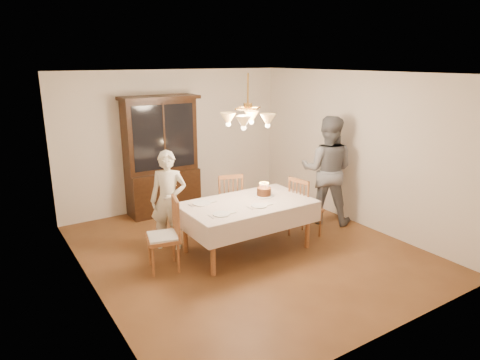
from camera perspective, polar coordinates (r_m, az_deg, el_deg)
ground at (r=6.56m, az=0.95°, el=-9.26°), size 5.00×5.00×0.00m
room_shell at (r=6.06m, az=1.02°, el=4.40°), size 5.00×5.00×5.00m
dining_table at (r=6.30m, az=0.98°, el=-3.63°), size 1.90×1.10×0.76m
china_hutch at (r=7.96m, az=-10.42°, el=2.94°), size 1.38×0.54×2.16m
chair_far_side at (r=7.14m, az=-1.59°, el=-3.29°), size 0.54×0.52×1.00m
chair_left_end at (r=5.91m, az=-10.17°, el=-7.63°), size 0.51×0.53×1.00m
chair_right_end at (r=6.95m, az=8.64°, el=-4.04°), size 0.49×0.50×1.00m
elderly_woman at (r=6.46m, az=-9.51°, el=-2.70°), size 0.66×0.62×1.50m
adult_in_grey at (r=7.52m, az=11.53°, el=1.30°), size 1.14×1.15×1.87m
birthday_cake at (r=6.55m, az=3.21°, el=-1.62°), size 0.30×0.30×0.21m
place_setting_near_left at (r=5.80m, az=-2.39°, el=-4.56°), size 0.38×0.23×0.02m
place_setting_near_right at (r=6.12m, az=2.68°, el=-3.43°), size 0.38×0.23×0.02m
place_setting_far_left at (r=6.24m, az=-5.06°, el=-3.09°), size 0.41×0.26×0.02m
chandelier at (r=6.00m, az=1.04°, el=8.10°), size 0.62×0.62×0.73m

